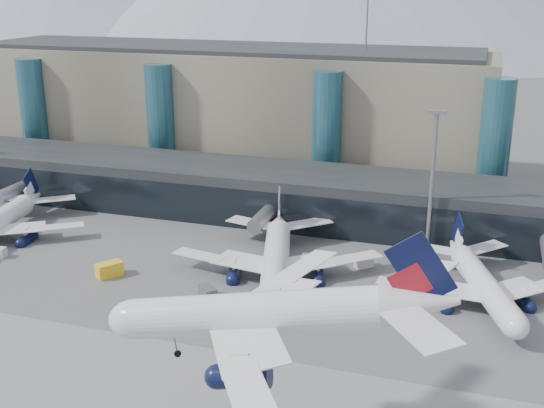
{
  "coord_description": "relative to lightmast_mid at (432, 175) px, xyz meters",
  "views": [
    {
      "loc": [
        38.13,
        -68.27,
        46.71
      ],
      "look_at": [
        5.99,
        32.0,
        11.68
      ],
      "focal_mm": 45.0,
      "sensor_mm": 36.0,
      "label": 1
    }
  ],
  "objects": [
    {
      "name": "ground",
      "position": [
        -30.0,
        -48.0,
        -14.42
      ],
      "size": [
        900.0,
        900.0,
        0.0
      ],
      "primitive_type": "plane",
      "color": "#515154",
      "rests_on": "ground"
    },
    {
      "name": "concourse",
      "position": [
        -30.02,
        9.73,
        -9.45
      ],
      "size": [
        170.0,
        27.0,
        10.0
      ],
      "color": "black",
      "rests_on": "ground"
    },
    {
      "name": "terminal_main",
      "position": [
        -55.0,
        42.0,
        1.03
      ],
      "size": [
        130.0,
        30.0,
        31.0
      ],
      "color": "gray",
      "rests_on": "ground"
    },
    {
      "name": "teal_towers",
      "position": [
        -44.99,
        26.01,
        -0.41
      ],
      "size": [
        116.4,
        19.4,
        46.0
      ],
      "color": "#265A6C",
      "rests_on": "ground"
    },
    {
      "name": "lightmast_mid",
      "position": [
        0.0,
        0.0,
        0.0
      ],
      "size": [
        3.0,
        1.2,
        25.6
      ],
      "color": "slate",
      "rests_on": "ground"
    },
    {
      "name": "hero_jet",
      "position": [
        -8.01,
        -61.17,
        3.43
      ],
      "size": [
        35.16,
        35.58,
        11.5
      ],
      "rotation": [
        0.0,
        -0.16,
        0.09
      ],
      "color": "silver",
      "rests_on": "ground"
    },
    {
      "name": "jet_parked_left",
      "position": [
        -78.12,
        -15.62,
        -10.23
      ],
      "size": [
        34.0,
        34.23,
        11.08
      ],
      "rotation": [
        0.0,
        0.0,
        1.73
      ],
      "color": "silver",
      "rests_on": "ground"
    },
    {
      "name": "jet_parked_mid",
      "position": [
        -23.3,
        -15.55,
        -9.91
      ],
      "size": [
        35.71,
        37.13,
        11.92
      ],
      "rotation": [
        0.0,
        0.0,
        1.84
      ],
      "color": "silver",
      "rests_on": "ground"
    },
    {
      "name": "jet_parked_right",
      "position": [
        9.14,
        -15.73,
        -10.37
      ],
      "size": [
        31.33,
        33.32,
        10.71
      ],
      "rotation": [
        0.0,
        0.0,
        1.92
      ],
      "color": "silver",
      "rests_on": "ground"
    },
    {
      "name": "veh_c",
      "position": [
        -30.1,
        -29.25,
        -13.46
      ],
      "size": [
        3.73,
        3.7,
        1.91
      ],
      "primitive_type": "cube",
      "rotation": [
        0.0,
        0.0,
        -0.77
      ],
      "color": "#45454A",
      "rests_on": "ground"
    },
    {
      "name": "veh_d",
      "position": [
        -9.55,
        -10.17,
        -13.55
      ],
      "size": [
        3.31,
        3.29,
        1.74
      ],
      "primitive_type": "cube",
      "rotation": [
        0.0,
        0.0,
        0.78
      ],
      "color": "silver",
      "rests_on": "ground"
    },
    {
      "name": "veh_g",
      "position": [
        -19.47,
        -11.03,
        -13.78
      ],
      "size": [
        1.57,
        2.34,
        1.27
      ],
      "primitive_type": "cube",
      "rotation": [
        0.0,
        0.0,
        -1.42
      ],
      "color": "silver",
      "rests_on": "ground"
    },
    {
      "name": "veh_h",
      "position": [
        -48.73,
        -26.56,
        -13.26
      ],
      "size": [
        4.25,
        4.7,
        2.32
      ],
      "primitive_type": "cube",
      "rotation": [
        0.0,
        0.0,
        0.95
      ],
      "color": "yellow",
      "rests_on": "ground"
    }
  ]
}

